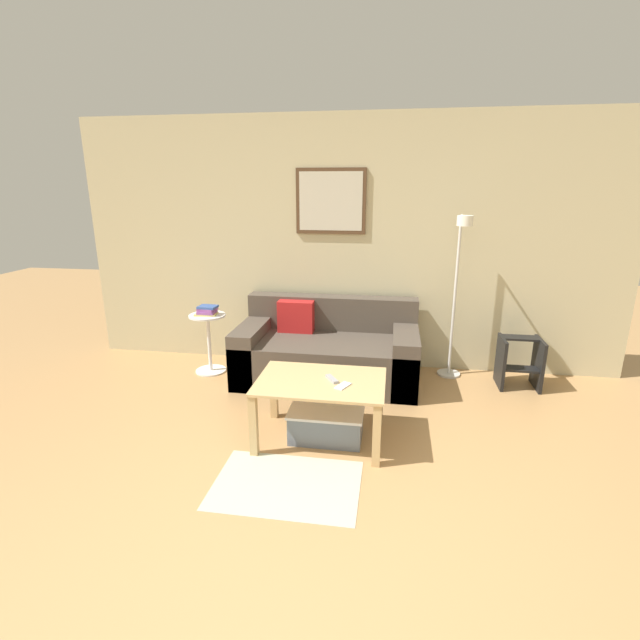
% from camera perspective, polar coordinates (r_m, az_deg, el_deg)
% --- Properties ---
extents(ground_plane, '(16.00, 16.00, 0.00)m').
position_cam_1_polar(ground_plane, '(2.55, -5.82, -30.92)').
color(ground_plane, tan).
extents(wall_back, '(5.60, 0.09, 2.55)m').
position_cam_1_polar(wall_back, '(4.82, 3.17, 9.25)').
color(wall_back, '#C6BC93').
rests_on(wall_back, ground_plane).
extents(area_rug, '(0.95, 0.66, 0.01)m').
position_cam_1_polar(area_rug, '(3.19, -4.13, -19.53)').
color(area_rug, '#B2B79E').
rests_on(area_rug, ground_plane).
extents(couch, '(1.74, 0.90, 0.77)m').
position_cam_1_polar(couch, '(4.61, 0.91, -3.93)').
color(couch, '#4C4238').
rests_on(couch, ground_plane).
extents(coffee_table, '(0.94, 0.65, 0.48)m').
position_cam_1_polar(coffee_table, '(3.48, 0.04, -8.74)').
color(coffee_table, tan).
rests_on(coffee_table, ground_plane).
extents(storage_bin, '(0.56, 0.37, 0.24)m').
position_cam_1_polar(storage_bin, '(3.62, 0.80, -12.59)').
color(storage_bin, slate).
rests_on(storage_bin, ground_plane).
extents(floor_lamp, '(0.23, 0.44, 1.61)m').
position_cam_1_polar(floor_lamp, '(4.59, 16.55, 4.09)').
color(floor_lamp, silver).
rests_on(floor_lamp, ground_plane).
extents(side_table, '(0.37, 0.37, 0.61)m').
position_cam_1_polar(side_table, '(4.88, -13.53, -2.13)').
color(side_table, white).
rests_on(side_table, ground_plane).
extents(book_stack, '(0.23, 0.17, 0.09)m').
position_cam_1_polar(book_stack, '(4.79, -13.73, 1.15)').
color(book_stack, '#D8C666').
rests_on(book_stack, side_table).
extents(remote_control, '(0.11, 0.15, 0.02)m').
position_cam_1_polar(remote_control, '(3.44, 1.48, -7.26)').
color(remote_control, '#99999E').
rests_on(remote_control, coffee_table).
extents(cell_phone, '(0.12, 0.15, 0.01)m').
position_cam_1_polar(cell_phone, '(3.35, 2.84, -8.08)').
color(cell_phone, silver).
rests_on(cell_phone, coffee_table).
extents(step_stool, '(0.37, 0.34, 0.48)m').
position_cam_1_polar(step_stool, '(4.82, 23.33, -4.68)').
color(step_stool, black).
rests_on(step_stool, ground_plane).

